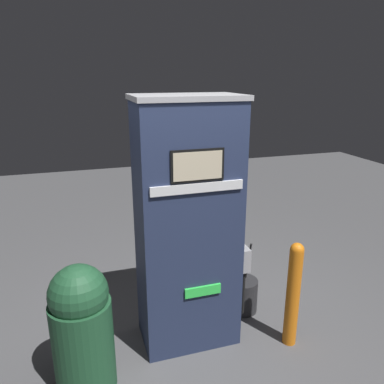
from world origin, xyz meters
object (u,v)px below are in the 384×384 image
gas_pump (188,226)px  safety_bollard (293,292)px  trash_bin (82,328)px  squeegee_bucket (243,295)px

gas_pump → safety_bollard: 1.08m
safety_bollard → trash_bin: size_ratio=0.95×
safety_bollard → gas_pump: bearing=156.0°
gas_pump → squeegee_bucket: bearing=17.4°
safety_bollard → squeegee_bucket: bearing=109.0°
gas_pump → safety_bollard: (0.84, -0.37, -0.57)m
gas_pump → trash_bin: bearing=-160.1°
safety_bollard → trash_bin: trash_bin is taller
safety_bollard → trash_bin: 1.75m
trash_bin → safety_bollard: bearing=-1.3°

